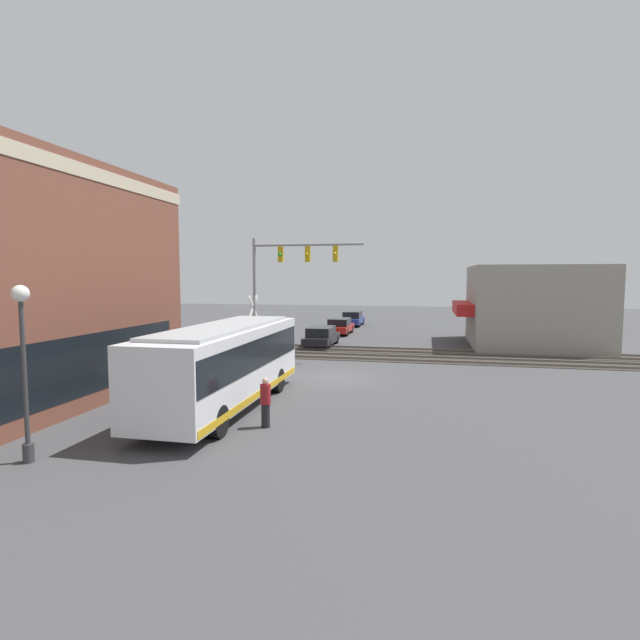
# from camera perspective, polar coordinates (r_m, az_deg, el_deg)

# --- Properties ---
(ground_plane) EXTENTS (120.00, 120.00, 0.00)m
(ground_plane) POSITION_cam_1_polar(r_m,az_deg,el_deg) (24.39, 1.47, -6.52)
(ground_plane) COLOR #424244
(shop_building) EXTENTS (9.39, 9.54, 5.62)m
(shop_building) POSITION_cam_1_polar(r_m,az_deg,el_deg) (38.20, 23.04, 1.49)
(shop_building) COLOR gray
(shop_building) RESTS_ON ground
(city_bus) EXTENTS (10.12, 2.59, 3.09)m
(city_bus) POSITION_cam_1_polar(r_m,az_deg,el_deg) (18.74, -10.77, -4.81)
(city_bus) COLOR silver
(city_bus) RESTS_ON ground
(traffic_signal_gantry) EXTENTS (0.42, 6.60, 7.10)m
(traffic_signal_gantry) POSITION_cam_1_polar(r_m,az_deg,el_deg) (29.31, -3.95, 5.66)
(traffic_signal_gantry) COLOR gray
(traffic_signal_gantry) RESTS_ON ground
(crossing_signal) EXTENTS (1.41, 1.18, 3.81)m
(crossing_signal) POSITION_cam_1_polar(r_m,az_deg,el_deg) (29.13, -7.63, -0.12)
(crossing_signal) COLOR gray
(crossing_signal) RESTS_ON ground
(streetlamp) EXTENTS (0.44, 0.44, 4.65)m
(streetlamp) POSITION_cam_1_polar(r_m,az_deg,el_deg) (14.98, -30.78, -3.70)
(streetlamp) COLOR #38383A
(streetlamp) RESTS_ON ground
(rail_track_near) EXTENTS (2.60, 60.00, 0.15)m
(rail_track_near) POSITION_cam_1_polar(r_m,az_deg,el_deg) (30.20, 3.60, -4.24)
(rail_track_near) COLOR #332D28
(rail_track_near) RESTS_ON ground
(rail_track_far) EXTENTS (2.60, 60.00, 0.15)m
(rail_track_far) POSITION_cam_1_polar(r_m,az_deg,el_deg) (33.34, 4.43, -3.38)
(rail_track_far) COLOR #332D28
(rail_track_far) RESTS_ON ground
(parked_car_black) EXTENTS (4.74, 1.82, 1.38)m
(parked_car_black) POSITION_cam_1_polar(r_m,az_deg,el_deg) (34.96, 0.16, -1.95)
(parked_car_black) COLOR black
(parked_car_black) RESTS_ON ground
(parked_car_red) EXTENTS (4.44, 1.82, 1.36)m
(parked_car_red) POSITION_cam_1_polar(r_m,az_deg,el_deg) (42.26, 2.28, -0.77)
(parked_car_red) COLOR #B21E19
(parked_car_red) RESTS_ON ground
(parked_car_blue) EXTENTS (4.73, 1.82, 1.45)m
(parked_car_blue) POSITION_cam_1_polar(r_m,az_deg,el_deg) (49.61, 3.77, 0.12)
(parked_car_blue) COLOR navy
(parked_car_blue) RESTS_ON ground
(pedestrian_near_bus) EXTENTS (0.34, 0.34, 1.62)m
(pedestrian_near_bus) POSITION_cam_1_polar(r_m,az_deg,el_deg) (16.37, -6.25, -9.34)
(pedestrian_near_bus) COLOR black
(pedestrian_near_bus) RESTS_ON ground
(pedestrian_at_crossing) EXTENTS (0.34, 0.34, 1.80)m
(pedestrian_at_crossing) POSITION_cam_1_polar(r_m,az_deg,el_deg) (29.93, -5.70, -2.61)
(pedestrian_at_crossing) COLOR #2D3351
(pedestrian_at_crossing) RESTS_ON ground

